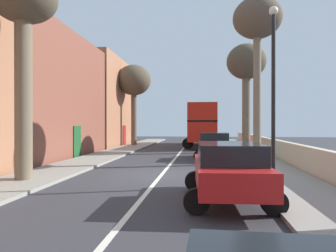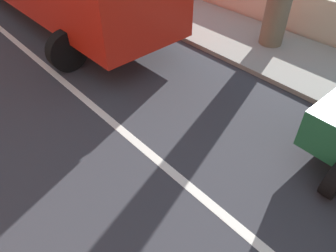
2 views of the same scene
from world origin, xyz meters
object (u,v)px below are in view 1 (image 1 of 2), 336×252
Objects in this scene: street_tree_left_0 at (23,14)px; street_tree_right_1 at (246,66)px; double_decker_bus at (202,123)px; lamppost_right at (273,79)px; street_tree_right_5 at (257,24)px; street_tree_left_2 at (134,82)px; parked_car_red_right_1 at (228,168)px; parked_car_green_right_0 at (214,144)px.

street_tree_left_0 is 16.89m from street_tree_right_1.
double_decker_bus is 1.74× the size of lamppost_right.
lamppost_right is at bearing -94.45° from street_tree_right_5.
street_tree_left_0 is 19.65m from street_tree_left_2.
street_tree_right_5 reaches higher than lamppost_right.
street_tree_right_5 is at bearing 33.49° from street_tree_left_0.
parked_car_red_right_1 is 23.75m from street_tree_left_2.
street_tree_right_5 is (2.27, -2.16, 6.79)m from parked_car_green_right_0.
street_tree_right_1 is at bearing -30.43° from street_tree_left_2.
lamppost_right is at bearing -93.73° from street_tree_right_1.
parked_car_red_right_1 is (0.00, -10.67, -0.01)m from parked_car_green_right_0.
street_tree_right_5 is (9.73, 6.44, 1.38)m from street_tree_left_0.
street_tree_right_5 is 1.44× the size of lamppost_right.
parked_car_green_right_0 is 14.63m from street_tree_left_2.
lamppost_right reaches higher than parked_car_red_right_1.
parked_car_red_right_1 is 11.13m from street_tree_right_5.
street_tree_left_2 is 0.90× the size of street_tree_right_5.
parked_car_red_right_1 is 16.87m from street_tree_right_1.
street_tree_right_1 reaches higher than parked_car_red_right_1.
street_tree_right_5 is at bearing -43.58° from parked_car_green_right_0.
street_tree_right_5 reaches higher than street_tree_right_1.
street_tree_left_2 is (-10.42, 6.12, -0.21)m from street_tree_right_1.
street_tree_left_0 is (-6.66, -19.96, 4.01)m from double_decker_bus.
double_decker_bus is 8.15m from street_tree_left_2.
parked_car_green_right_0 reaches higher than parked_car_red_right_1.
parked_car_green_right_0 is at bearing -85.98° from double_decker_bus.
street_tree_right_5 reaches higher than street_tree_left_0.
street_tree_left_2 is at bearing -177.42° from double_decker_bus.
street_tree_left_2 is 16.63m from street_tree_right_5.
street_tree_right_1 is (3.45, -6.44, 4.43)m from double_decker_bus.
lamppost_right is (-0.85, -13.05, -2.98)m from street_tree_right_1.
parked_car_red_right_1 is 4.23m from lamppost_right.
parked_car_green_right_0 is 0.53× the size of street_tree_left_2.
street_tree_left_0 is 0.87× the size of street_tree_right_5.
street_tree_left_0 is at bearing -177.08° from lamppost_right.
street_tree_right_5 is at bearing -77.24° from double_decker_bus.
street_tree_right_1 is at bearing 53.21° from street_tree_left_0.
parked_car_green_right_0 is at bearing -118.26° from street_tree_right_1.
lamppost_right is at bearing -82.40° from double_decker_bus.
double_decker_bus is 1.40× the size of street_tree_left_0.
parked_car_green_right_0 is 7.48m from street_tree_right_5.
parked_car_red_right_1 is (0.80, -22.04, -1.40)m from double_decker_bus.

